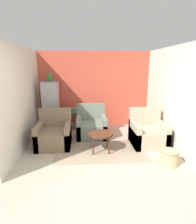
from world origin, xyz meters
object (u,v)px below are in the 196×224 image
object	(u,v)px
coffee_table	(100,135)
potted_plant	(74,116)
parrot	(49,77)
armchair_left	(54,135)
birdcage	(51,107)
armchair_right	(148,134)
armchair_middle	(91,127)
wicker_basket	(169,157)

from	to	relation	value
coffee_table	potted_plant	xyz separation A→B (m)	(-0.71, 1.75, 0.03)
parrot	armchair_left	bearing A→B (deg)	-78.18
coffee_table	birdcage	distance (m)	2.15
armchair_right	parrot	xyz separation A→B (m)	(-2.65, 1.27, 1.39)
armchair_middle	potted_plant	distance (m)	0.90
potted_plant	coffee_table	bearing A→B (deg)	-68.04
coffee_table	armchair_right	bearing A→B (deg)	14.82
armchair_middle	parrot	world-z (taller)	parrot
wicker_basket	coffee_table	bearing A→B (deg)	151.41
armchair_middle	potted_plant	xyz separation A→B (m)	(-0.53, 0.72, 0.15)
birdcage	potted_plant	size ratio (longest dim) A/B	2.12
birdcage	wicker_basket	xyz separation A→B (m)	(2.76, -2.34, -0.60)
parrot	wicker_basket	xyz separation A→B (m)	(2.76, -2.34, -1.51)
armchair_middle	wicker_basket	world-z (taller)	armchair_middle
coffee_table	armchair_middle	size ratio (longest dim) A/B	0.65
coffee_table	armchair_middle	bearing A→B (deg)	99.77
armchair_middle	parrot	distance (m)	1.93
armchair_right	potted_plant	xyz separation A→B (m)	(-1.96, 1.42, 0.15)
armchair_right	birdcage	xyz separation A→B (m)	(-2.65, 1.27, 0.48)
armchair_middle	parrot	bearing A→B (deg)	155.05
armchair_middle	wicker_basket	xyz separation A→B (m)	(1.54, -1.78, -0.12)
birdcage	parrot	xyz separation A→B (m)	(-0.00, 0.00, 0.91)
armchair_middle	coffee_table	bearing A→B (deg)	-80.23
coffee_table	wicker_basket	distance (m)	1.57
armchair_left	potted_plant	xyz separation A→B (m)	(0.44, 1.33, 0.15)
coffee_table	parrot	size ratio (longest dim) A/B	2.37
armchair_left	armchair_right	bearing A→B (deg)	-2.11
coffee_table	armchair_right	world-z (taller)	armchair_right
armchair_left	potted_plant	bearing A→B (deg)	71.56
coffee_table	potted_plant	bearing A→B (deg)	111.96
potted_plant	wicker_basket	distance (m)	3.25
parrot	birdcage	bearing A→B (deg)	-90.00
armchair_right	parrot	distance (m)	3.25
coffee_table	wicker_basket	xyz separation A→B (m)	(1.36, -0.74, -0.24)
coffee_table	armchair_left	bearing A→B (deg)	159.89
coffee_table	armchair_right	size ratio (longest dim) A/B	0.65
parrot	potted_plant	xyz separation A→B (m)	(0.69, 0.15, -1.24)
coffee_table	parrot	distance (m)	2.47
coffee_table	potted_plant	size ratio (longest dim) A/B	0.81
parrot	wicker_basket	world-z (taller)	parrot
coffee_table	armchair_right	xyz separation A→B (m)	(1.26, 0.33, -0.12)
armchair_left	wicker_basket	size ratio (longest dim) A/B	2.39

